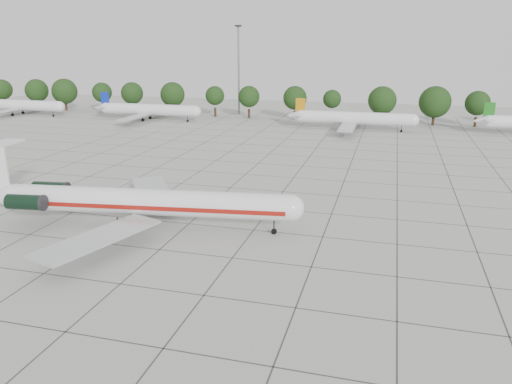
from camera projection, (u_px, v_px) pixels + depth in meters
ground at (254, 230)px, 57.50m from camera, size 260.00×260.00×0.00m
apron_joints at (282, 194)px, 71.35m from camera, size 170.00×170.00×0.02m
main_airliner at (129, 201)px, 57.52m from camera, size 38.90×30.42×9.15m
bg_airliner_a at (19, 105)px, 146.61m from camera, size 28.24×27.20×7.40m
bg_airliner_b at (149, 110)px, 136.85m from camera, size 28.24×27.20×7.40m
bg_airliner_c at (354, 118)px, 121.57m from camera, size 28.24×27.20×7.40m
tree_line at (295, 98)px, 137.22m from camera, size 249.86×8.44×10.22m
floodlight_mast at (239, 65)px, 145.89m from camera, size 1.60×1.60×25.45m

